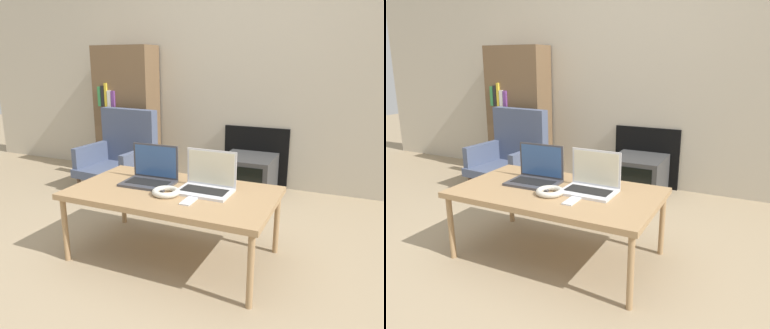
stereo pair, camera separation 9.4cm
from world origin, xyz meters
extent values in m
plane|color=#998466|center=(0.00, 0.00, 0.00)|extent=(14.00, 14.00, 0.00)
cube|color=#B7AD99|center=(0.00, 1.94, 1.30)|extent=(7.00, 0.06, 2.60)
cube|color=black|center=(0.10, 1.90, 0.30)|extent=(0.66, 0.03, 0.61)
cube|color=#9E7A51|center=(0.00, 0.23, 0.44)|extent=(1.28, 0.73, 0.04)
cylinder|color=#9E7A51|center=(-0.60, -0.09, 0.21)|extent=(0.04, 0.04, 0.42)
cylinder|color=#9E7A51|center=(0.60, -0.09, 0.21)|extent=(0.04, 0.04, 0.42)
cylinder|color=#9E7A51|center=(-0.60, 0.55, 0.21)|extent=(0.04, 0.04, 0.42)
cylinder|color=#9E7A51|center=(0.60, 0.55, 0.21)|extent=(0.04, 0.04, 0.42)
cube|color=#38383D|center=(-0.20, 0.27, 0.47)|extent=(0.34, 0.24, 0.02)
cube|color=black|center=(-0.20, 0.27, 0.48)|extent=(0.29, 0.13, 0.00)
cube|color=#38383D|center=(-0.20, 0.38, 0.59)|extent=(0.33, 0.02, 0.23)
cube|color=#2D4C7F|center=(-0.20, 0.37, 0.59)|extent=(0.31, 0.01, 0.21)
cube|color=silver|center=(0.20, 0.27, 0.47)|extent=(0.34, 0.24, 0.02)
cube|color=black|center=(0.20, 0.27, 0.48)|extent=(0.28, 0.13, 0.00)
cube|color=silver|center=(0.20, 0.38, 0.59)|extent=(0.33, 0.01, 0.23)
cube|color=beige|center=(0.20, 0.37, 0.59)|extent=(0.31, 0.01, 0.21)
torus|color=beige|center=(0.00, 0.14, 0.48)|extent=(0.17, 0.17, 0.04)
cube|color=silver|center=(0.18, 0.09, 0.46)|extent=(0.06, 0.15, 0.01)
cube|color=#383838|center=(0.10, 1.64, 0.18)|extent=(0.48, 0.50, 0.37)
cube|color=black|center=(0.10, 1.38, 0.18)|extent=(0.40, 0.01, 0.29)
cube|color=#47516B|center=(-1.12, 1.19, 0.20)|extent=(0.67, 0.63, 0.08)
cube|color=#47516B|center=(-1.11, 1.43, 0.51)|extent=(0.64, 0.15, 0.55)
cube|color=#47516B|center=(-1.41, 1.21, 0.34)|extent=(0.10, 0.53, 0.20)
cube|color=#47516B|center=(-0.84, 1.17, 0.34)|extent=(0.10, 0.53, 0.20)
cylinder|color=#4C3828|center=(-1.39, 0.95, 0.08)|extent=(0.04, 0.04, 0.16)
cylinder|color=#4C3828|center=(-0.86, 0.95, 0.08)|extent=(0.04, 0.04, 0.16)
cylinder|color=#4C3828|center=(-1.39, 1.43, 0.08)|extent=(0.04, 0.04, 0.16)
cylinder|color=#4C3828|center=(-0.86, 1.43, 0.08)|extent=(0.04, 0.04, 0.16)
cube|color=brown|center=(-1.32, 1.74, 0.70)|extent=(0.67, 0.30, 1.41)
cube|color=#337F42|center=(-1.56, 1.57, 0.88)|extent=(0.04, 0.02, 0.21)
cube|color=black|center=(-1.51, 1.57, 0.88)|extent=(0.04, 0.02, 0.22)
cube|color=gold|center=(-1.47, 1.57, 0.90)|extent=(0.03, 0.02, 0.25)
cube|color=silver|center=(-1.43, 1.57, 0.86)|extent=(0.04, 0.02, 0.17)
cube|color=#6B387F|center=(-1.38, 1.57, 0.86)|extent=(0.04, 0.02, 0.17)
camera|label=1|loc=(1.01, -1.75, 1.24)|focal=35.00mm
camera|label=2|loc=(1.10, -1.71, 1.24)|focal=35.00mm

